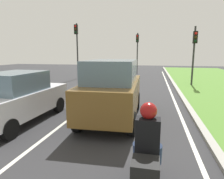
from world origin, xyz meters
TOP-DOWN VIEW (x-y plane):
  - ground_plane at (0.00, 14.00)m, footprint 60.00×60.00m
  - lane_line_center at (-0.70, 14.00)m, footprint 0.12×32.00m
  - lane_line_right_edge at (3.60, 14.00)m, footprint 0.12×32.00m
  - curb_right at (4.10, 14.00)m, footprint 0.24×48.00m
  - car_suv_ahead at (0.92, 8.59)m, footprint 2.09×4.56m
  - car_sedan_left_lane at (-2.41, 7.53)m, footprint 1.95×4.35m
  - motorcycle at (2.40, 4.43)m, footprint 0.40×1.90m
  - rider_person at (2.40, 4.48)m, footprint 0.50×0.40m
  - traffic_light_near_right at (5.41, 17.67)m, footprint 0.32×0.50m
  - traffic_light_overhead_left at (-5.02, 19.94)m, footprint 0.32×0.50m
  - traffic_light_far_median at (0.41, 25.57)m, footprint 0.32×0.50m

SIDE VIEW (x-z plane):
  - ground_plane at x=0.00m, z-range 0.00..0.00m
  - lane_line_center at x=-0.70m, z-range 0.00..0.01m
  - lane_line_right_edge at x=3.60m, z-range 0.00..0.01m
  - curb_right at x=4.10m, z-range 0.00..0.12m
  - motorcycle at x=2.40m, z-range 0.07..1.08m
  - car_sedan_left_lane at x=-2.41m, z-range -0.01..1.85m
  - car_suv_ahead at x=0.92m, z-range 0.03..2.31m
  - rider_person at x=2.40m, z-range 0.61..1.77m
  - traffic_light_near_right at x=5.41m, z-range 0.73..5.29m
  - traffic_light_far_median at x=0.41m, z-range 0.89..5.80m
  - traffic_light_overhead_left at x=-5.02m, z-range 0.99..6.36m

